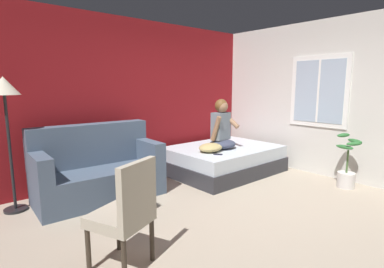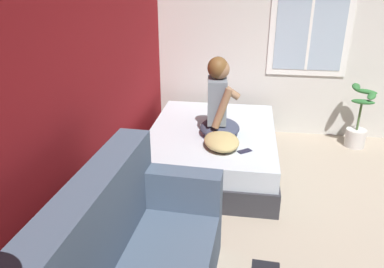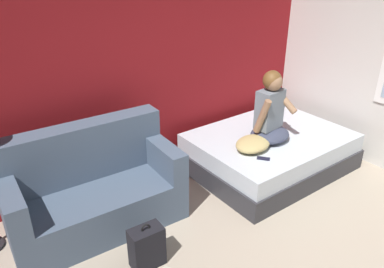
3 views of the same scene
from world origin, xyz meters
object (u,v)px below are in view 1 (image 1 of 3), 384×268
(couch, at_px, (98,171))
(floor_lamp, at_px, (5,99))
(side_chair, at_px, (126,211))
(throw_pillow, at_px, (211,147))
(person_seated, at_px, (222,129))
(backpack, at_px, (136,199))
(bed, at_px, (223,159))
(cell_phone, at_px, (218,154))
(potted_plant, at_px, (347,169))

(couch, distance_m, floor_lamp, 1.47)
(couch, bearing_deg, side_chair, -105.96)
(throw_pillow, relative_size, floor_lamp, 0.28)
(person_seated, bearing_deg, side_chair, -151.97)
(backpack, relative_size, throw_pillow, 0.95)
(bed, bearing_deg, couch, 172.69)
(backpack, height_order, cell_phone, cell_phone)
(bed, xyz_separation_m, potted_plant, (0.84, -1.85, 0.07))
(bed, bearing_deg, potted_plant, -65.43)
(side_chair, distance_m, potted_plant, 3.66)
(couch, bearing_deg, cell_phone, -21.15)
(backpack, relative_size, potted_plant, 0.54)
(side_chair, xyz_separation_m, potted_plant, (3.64, -0.36, -0.23))
(cell_phone, bearing_deg, potted_plant, -84.74)
(side_chair, distance_m, throw_pillow, 2.69)
(cell_phone, distance_m, floor_lamp, 3.06)
(floor_lamp, bearing_deg, cell_phone, -18.59)
(side_chair, bearing_deg, bed, 28.09)
(throw_pillow, bearing_deg, cell_phone, -105.43)
(floor_lamp, bearing_deg, potted_plant, -30.04)
(throw_pillow, xyz_separation_m, floor_lamp, (-2.82, 0.68, 0.88))
(floor_lamp, xyz_separation_m, potted_plant, (4.14, -2.39, -1.13))
(potted_plant, bearing_deg, side_chair, 174.37)
(couch, height_order, throw_pillow, couch)
(backpack, bearing_deg, floor_lamp, 136.29)
(side_chair, bearing_deg, throw_pillow, 30.14)
(side_chair, height_order, potted_plant, side_chair)
(side_chair, bearing_deg, floor_lamp, 103.82)
(bed, height_order, person_seated, person_seated)
(bed, height_order, floor_lamp, floor_lamp)
(person_seated, bearing_deg, floor_lamp, 168.87)
(cell_phone, height_order, floor_lamp, floor_lamp)
(backpack, xyz_separation_m, cell_phone, (1.62, 0.16, 0.29))
(couch, height_order, floor_lamp, floor_lamp)
(bed, distance_m, floor_lamp, 3.54)
(bed, height_order, potted_plant, potted_plant)
(cell_phone, bearing_deg, bed, -2.47)
(backpack, bearing_deg, side_chair, -123.73)
(person_seated, bearing_deg, backpack, -167.07)
(person_seated, xyz_separation_m, potted_plant, (0.98, -1.77, -0.53))
(backpack, height_order, potted_plant, potted_plant)
(potted_plant, bearing_deg, throw_pillow, 127.58)
(person_seated, relative_size, cell_phone, 6.08)
(bed, height_order, side_chair, side_chair)
(couch, relative_size, potted_plant, 2.04)
(backpack, bearing_deg, couch, 98.48)
(cell_phone, bearing_deg, floor_lamp, 123.38)
(floor_lamp, relative_size, potted_plant, 2.00)
(side_chair, distance_m, backpack, 1.19)
(person_seated, distance_m, floor_lamp, 3.27)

